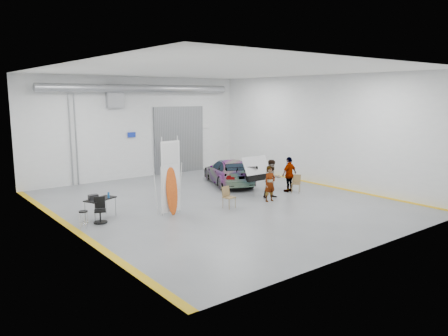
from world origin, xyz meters
TOP-DOWN VIEW (x-y plane):
  - ground at (0.00, 0.00)m, footprint 16.00×16.00m
  - room_shell at (0.24, 2.22)m, footprint 14.02×16.18m
  - sedan_car at (2.92, 2.97)m, footprint 3.62×5.20m
  - person_a at (1.92, -1.34)m, footprint 0.63×0.43m
  - person_b at (2.51, -0.89)m, footprint 1.06×0.91m
  - person_c at (4.15, -0.46)m, footprint 1.09×0.54m
  - surfboard_display at (-2.91, -0.51)m, footprint 0.93×0.28m
  - folding_chair_near at (-0.36, -1.15)m, footprint 0.51×0.53m
  - folding_chair_far at (4.26, -0.81)m, footprint 0.59×0.69m
  - shop_stool at (-6.49, -0.14)m, footprint 0.34×0.34m
  - work_table at (-5.49, 0.85)m, footprint 1.41×1.08m
  - office_chair at (-5.73, 0.21)m, footprint 0.56×0.59m
  - trunk_lid at (2.92, 0.81)m, footprint 1.63×0.99m

SIDE VIEW (x-z plane):
  - ground at x=0.00m, z-range 0.00..0.00m
  - folding_chair_far at x=4.26m, z-range -0.17..0.73m
  - folding_chair_near at x=-0.36m, z-range -0.18..0.77m
  - shop_stool at x=-6.49m, z-range 0.00..0.67m
  - office_chair at x=-5.73m, z-range -0.06..0.93m
  - sedan_car at x=2.92m, z-range 0.00..1.40m
  - work_table at x=-5.49m, z-range 0.28..1.31m
  - person_a at x=1.92m, z-range 0.00..1.68m
  - person_c at x=4.15m, z-range 0.00..1.82m
  - person_b at x=2.51m, z-range 0.00..1.87m
  - surfboard_display at x=-2.91m, z-range -0.31..2.96m
  - trunk_lid at x=2.92m, z-range 1.40..1.44m
  - room_shell at x=0.24m, z-range 1.07..7.08m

